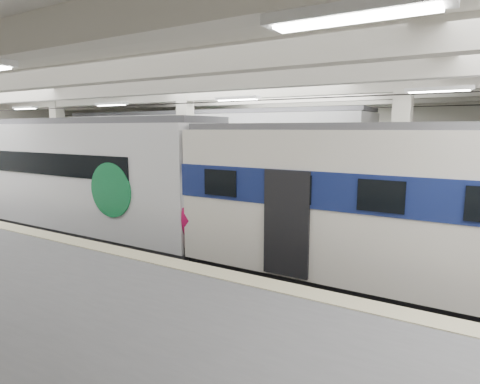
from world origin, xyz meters
The scene contains 4 objects.
station_hall centered at (0.00, -1.74, 3.24)m, with size 36.00×24.00×5.75m.
modern_emu centered at (-4.62, 0.00, 2.12)m, with size 13.29×2.75×4.31m.
older_rer centered at (6.34, 0.00, 2.15)m, with size 12.23×2.70×4.09m.
far_train centered at (-3.96, 5.50, 2.45)m, with size 15.02×3.31×4.74m.
Camera 1 is at (7.03, -9.58, 3.97)m, focal length 30.00 mm.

